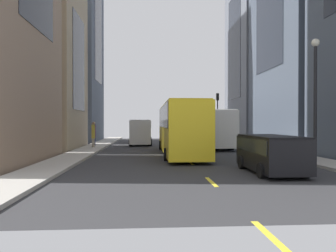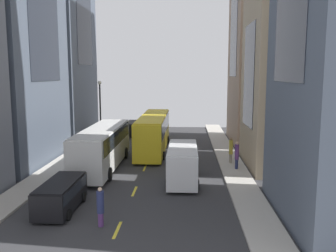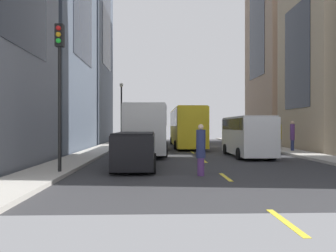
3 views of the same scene
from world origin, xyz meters
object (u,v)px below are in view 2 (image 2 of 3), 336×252
delivery_van_white (183,161)px  pedestrian_walking_far (100,206)px  streetcar_yellow (154,130)px  city_bus_white (103,144)px  pedestrian_crossing_near (237,154)px  car_black_0 (134,127)px  car_black_1 (61,193)px  pedestrian_crossing_mid (231,149)px

delivery_van_white → pedestrian_walking_far: 8.93m
delivery_van_white → streetcar_yellow: bearing=106.0°
streetcar_yellow → delivery_van_white: 11.02m
delivery_van_white → pedestrian_walking_far: delivery_van_white is taller
city_bus_white → pedestrian_crossing_near: city_bus_white is taller
streetcar_yellow → delivery_van_white: bearing=-74.0°
car_black_0 → city_bus_white: bearing=-91.0°
car_black_1 → pedestrian_crossing_near: pedestrian_crossing_near is taller
city_bus_white → car_black_0: bearing=89.0°
delivery_van_white → pedestrian_crossing_near: 5.38m
pedestrian_crossing_mid → car_black_0: bearing=-21.5°
city_bus_white → car_black_0: city_bus_white is taller
car_black_0 → car_black_1: (-0.55, -25.45, 0.00)m
city_bus_white → pedestrian_crossing_mid: 10.78m
city_bus_white → pedestrian_crossing_mid: (10.62, 1.69, -0.68)m
car_black_0 → pedestrian_walking_far: (2.22, -27.52, 0.08)m
streetcar_yellow → delivery_van_white: size_ratio=2.14×
car_black_1 → pedestrian_crossing_near: bearing=39.3°
streetcar_yellow → pedestrian_crossing_near: streetcar_yellow is taller
car_black_0 → pedestrian_crossing_near: (10.58, -16.35, 0.33)m
city_bus_white → streetcar_yellow: 7.94m
city_bus_white → delivery_van_white: 7.44m
streetcar_yellow → delivery_van_white: streetcar_yellow is taller
car_black_0 → pedestrian_crossing_near: 19.48m
pedestrian_crossing_mid → car_black_1: bearing=78.2°
city_bus_white → pedestrian_crossing_near: (10.86, -0.23, -0.67)m
city_bus_white → delivery_van_white: bearing=-27.8°
pedestrian_crossing_near → pedestrian_crossing_mid: bearing=14.0°
city_bus_white → pedestrian_crossing_mid: bearing=9.1°
streetcar_yellow → car_black_1: 16.91m
delivery_van_white → car_black_1: 9.02m
streetcar_yellow → pedestrian_crossing_near: size_ratio=5.89×
city_bus_white → car_black_1: size_ratio=2.52×
car_black_0 → pedestrian_crossing_mid: pedestrian_crossing_mid is taller
delivery_van_white → pedestrian_crossing_mid: 6.57m
pedestrian_walking_far → pedestrian_crossing_mid: bearing=-121.3°
pedestrian_crossing_near → pedestrian_walking_far: bearing=150.1°
city_bus_white → streetcar_yellow: (3.53, 7.11, 0.12)m
streetcar_yellow → delivery_van_white: (3.03, -10.58, -0.61)m
pedestrian_walking_far → pedestrian_crossing_mid: pedestrian_crossing_mid is taller
delivery_van_white → car_black_0: bearing=107.8°
pedestrian_crossing_near → pedestrian_walking_far: (-8.36, -11.17, -0.25)m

